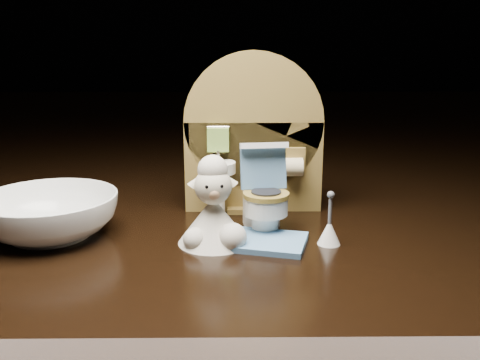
{
  "coord_description": "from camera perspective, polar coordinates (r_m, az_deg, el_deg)",
  "views": [
    {
      "loc": [
        -0.02,
        -0.43,
        0.16
      ],
      "look_at": [
        -0.01,
        0.0,
        0.05
      ],
      "focal_mm": 40.0,
      "sensor_mm": 36.0,
      "label": 1
    }
  ],
  "objects": [
    {
      "name": "bath_mat",
      "position": [
        0.43,
        2.96,
        -6.6
      ],
      "size": [
        0.07,
        0.06,
        0.0
      ],
      "primitive_type": "cube",
      "rotation": [
        0.0,
        0.0,
        -0.25
      ],
      "color": "#5480AC",
      "rests_on": "ground"
    },
    {
      "name": "backdrop_panel",
      "position": [
        0.5,
        1.36,
        4.0
      ],
      "size": [
        0.13,
        0.05,
        0.15
      ],
      "color": "olive",
      "rests_on": "ground"
    },
    {
      "name": "toilet_brush",
      "position": [
        0.44,
        9.5,
        -5.32
      ],
      "size": [
        0.02,
        0.02,
        0.04
      ],
      "color": "white",
      "rests_on": "ground"
    },
    {
      "name": "ceramic_bowl",
      "position": [
        0.47,
        -19.67,
        -3.61
      ],
      "size": [
        0.12,
        0.12,
        0.04
      ],
      "primitive_type": "imported",
      "rotation": [
        0.0,
        0.0,
        -0.03
      ],
      "color": "white",
      "rests_on": "ground"
    },
    {
      "name": "toy_toilet",
      "position": [
        0.46,
        2.58,
        -1.98
      ],
      "size": [
        0.04,
        0.05,
        0.08
      ],
      "rotation": [
        0.0,
        0.0,
        0.12
      ],
      "color": "white",
      "rests_on": "ground"
    },
    {
      "name": "plush_lamb",
      "position": [
        0.43,
        -2.82,
        -3.54
      ],
      "size": [
        0.06,
        0.06,
        0.07
      ],
      "rotation": [
        0.0,
        0.0,
        0.11
      ],
      "color": "beige",
      "rests_on": "ground"
    }
  ]
}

